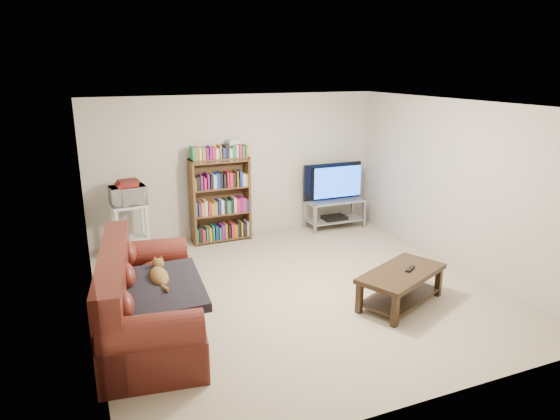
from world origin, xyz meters
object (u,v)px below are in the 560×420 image
coffee_table (401,281)px  tv_stand (335,209)px  bookshelf (220,199)px  sofa (143,305)px

coffee_table → tv_stand: size_ratio=1.27×
tv_stand → bookshelf: bearing=177.1°
coffee_table → bookshelf: 3.44m
sofa → bookshelf: size_ratio=1.69×
bookshelf → tv_stand: bearing=-4.3°
coffee_table → bookshelf: size_ratio=0.95×
coffee_table → tv_stand: (0.71, 3.00, 0.05)m
sofa → coffee_table: size_ratio=1.79×
sofa → bookshelf: 3.11m
coffee_table → sofa: bearing=145.7°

